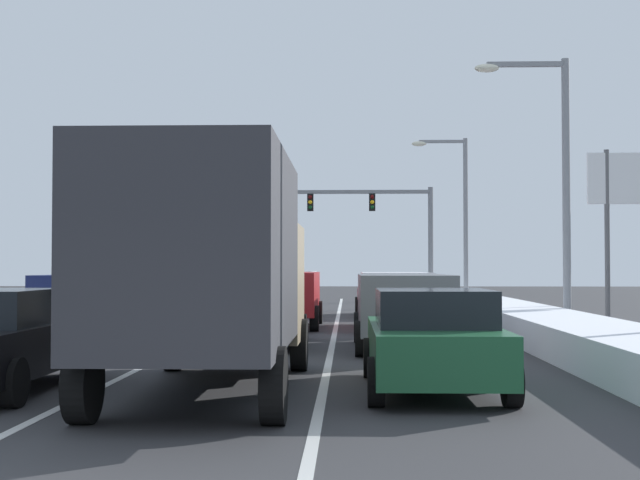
{
  "coord_description": "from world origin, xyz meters",
  "views": [
    {
      "loc": [
        2.08,
        -5.63,
        1.85
      ],
      "look_at": [
        0.79,
        34.94,
        3.06
      ],
      "focal_mm": 49.99,
      "sensor_mm": 36.0,
      "label": 1
    }
  ],
  "objects_px": {
    "sedan_green_right_lane_nearest": "(433,340)",
    "suv_gray_right_lane_second": "(403,304)",
    "street_lamp_right_mid": "(552,167)",
    "suv_navy_left_lane_second": "(106,303)",
    "suv_white_right_lane_third": "(395,295)",
    "street_lamp_right_far": "(458,205)",
    "sedan_gray_left_lane_fourth": "(204,296)",
    "sedan_maroon_right_lane_fourth": "(382,296)",
    "suv_red_center_lane_third": "(285,294)",
    "traffic_light_gantry": "(388,218)",
    "roadside_sign_right": "(639,197)",
    "box_truck_center_lane_nearest": "(210,263)",
    "suv_silver_center_lane_fourth": "(289,288)",
    "sedan_charcoal_center_lane_second": "(261,313)",
    "sedan_green_left_lane_third": "(163,303)"
  },
  "relations": [
    {
      "from": "street_lamp_right_far",
      "to": "sedan_green_right_lane_nearest",
      "type": "bearing_deg",
      "value": -97.76
    },
    {
      "from": "street_lamp_right_mid",
      "to": "roadside_sign_right",
      "type": "bearing_deg",
      "value": 40.99
    },
    {
      "from": "suv_gray_right_lane_second",
      "to": "sedan_maroon_right_lane_fourth",
      "type": "relative_size",
      "value": 1.09
    },
    {
      "from": "suv_white_right_lane_third",
      "to": "roadside_sign_right",
      "type": "relative_size",
      "value": 0.89
    },
    {
      "from": "traffic_light_gantry",
      "to": "street_lamp_right_far",
      "type": "distance_m",
      "value": 7.15
    },
    {
      "from": "suv_silver_center_lane_fourth",
      "to": "sedan_green_left_lane_third",
      "type": "xyz_separation_m",
      "value": [
        -3.23,
        -7.7,
        -0.25
      ]
    },
    {
      "from": "suv_white_right_lane_third",
      "to": "box_truck_center_lane_nearest",
      "type": "relative_size",
      "value": 0.68
    },
    {
      "from": "sedan_maroon_right_lane_fourth",
      "to": "street_lamp_right_far",
      "type": "xyz_separation_m",
      "value": [
        3.94,
        9.11,
        4.01
      ]
    },
    {
      "from": "sedan_charcoal_center_lane_second",
      "to": "suv_red_center_lane_third",
      "type": "distance_m",
      "value": 6.27
    },
    {
      "from": "sedan_charcoal_center_lane_second",
      "to": "suv_white_right_lane_third",
      "type": "bearing_deg",
      "value": 59.21
    },
    {
      "from": "traffic_light_gantry",
      "to": "suv_gray_right_lane_second",
      "type": "bearing_deg",
      "value": -91.93
    },
    {
      "from": "suv_white_right_lane_third",
      "to": "suv_navy_left_lane_second",
      "type": "distance_m",
      "value": 9.41
    },
    {
      "from": "sedan_green_right_lane_nearest",
      "to": "suv_gray_right_lane_second",
      "type": "distance_m",
      "value": 6.69
    },
    {
      "from": "suv_white_right_lane_third",
      "to": "suv_navy_left_lane_second",
      "type": "height_order",
      "value": "same"
    },
    {
      "from": "suv_white_right_lane_third",
      "to": "roadside_sign_right",
      "type": "height_order",
      "value": "roadside_sign_right"
    },
    {
      "from": "sedan_gray_left_lane_fourth",
      "to": "traffic_light_gantry",
      "type": "bearing_deg",
      "value": 65.6
    },
    {
      "from": "suv_white_right_lane_third",
      "to": "sedan_charcoal_center_lane_second",
      "type": "relative_size",
      "value": 1.09
    },
    {
      "from": "suv_white_right_lane_third",
      "to": "suv_navy_left_lane_second",
      "type": "xyz_separation_m",
      "value": [
        -6.89,
        -6.41,
        0.0
      ]
    },
    {
      "from": "sedan_gray_left_lane_fourth",
      "to": "suv_navy_left_lane_second",
      "type": "bearing_deg",
      "value": -91.18
    },
    {
      "from": "suv_red_center_lane_third",
      "to": "street_lamp_right_far",
      "type": "distance_m",
      "value": 17.3
    },
    {
      "from": "sedan_green_right_lane_nearest",
      "to": "suv_navy_left_lane_second",
      "type": "bearing_deg",
      "value": 134.75
    },
    {
      "from": "street_lamp_right_mid",
      "to": "suv_navy_left_lane_second",
      "type": "bearing_deg",
      "value": -156.25
    },
    {
      "from": "sedan_charcoal_center_lane_second",
      "to": "suv_silver_center_lane_fourth",
      "type": "height_order",
      "value": "suv_silver_center_lane_fourth"
    },
    {
      "from": "sedan_maroon_right_lane_fourth",
      "to": "sedan_charcoal_center_lane_second",
      "type": "height_order",
      "value": "same"
    },
    {
      "from": "sedan_maroon_right_lane_fourth",
      "to": "suv_red_center_lane_third",
      "type": "distance_m",
      "value": 6.98
    },
    {
      "from": "suv_gray_right_lane_second",
      "to": "street_lamp_right_mid",
      "type": "distance_m",
      "value": 7.71
    },
    {
      "from": "box_truck_center_lane_nearest",
      "to": "traffic_light_gantry",
      "type": "distance_m",
      "value": 36.33
    },
    {
      "from": "suv_gray_right_lane_second",
      "to": "roadside_sign_right",
      "type": "height_order",
      "value": "roadside_sign_right"
    },
    {
      "from": "street_lamp_right_mid",
      "to": "roadside_sign_right",
      "type": "height_order",
      "value": "street_lamp_right_mid"
    },
    {
      "from": "suv_silver_center_lane_fourth",
      "to": "street_lamp_right_mid",
      "type": "distance_m",
      "value": 12.54
    },
    {
      "from": "sedan_maroon_right_lane_fourth",
      "to": "suv_red_center_lane_third",
      "type": "height_order",
      "value": "suv_red_center_lane_third"
    },
    {
      "from": "suv_gray_right_lane_second",
      "to": "sedan_maroon_right_lane_fourth",
      "type": "bearing_deg",
      "value": 89.79
    },
    {
      "from": "suv_white_right_lane_third",
      "to": "sedan_green_left_lane_third",
      "type": "distance_m",
      "value": 6.89
    },
    {
      "from": "suv_gray_right_lane_second",
      "to": "street_lamp_right_far",
      "type": "relative_size",
      "value": 0.62
    },
    {
      "from": "sedan_green_right_lane_nearest",
      "to": "suv_silver_center_lane_fourth",
      "type": "xyz_separation_m",
      "value": [
        -3.53,
        20.72,
        0.25
      ]
    },
    {
      "from": "suv_gray_right_lane_second",
      "to": "sedan_gray_left_lane_fourth",
      "type": "distance_m",
      "value": 14.0
    },
    {
      "from": "suv_navy_left_lane_second",
      "to": "street_lamp_right_far",
      "type": "xyz_separation_m",
      "value": [
        10.73,
        22.23,
        3.76
      ]
    },
    {
      "from": "sedan_green_right_lane_nearest",
      "to": "suv_gray_right_lane_second",
      "type": "relative_size",
      "value": 0.92
    },
    {
      "from": "sedan_green_right_lane_nearest",
      "to": "street_lamp_right_mid",
      "type": "bearing_deg",
      "value": 69.17
    },
    {
      "from": "suv_gray_right_lane_second",
      "to": "sedan_gray_left_lane_fourth",
      "type": "bearing_deg",
      "value": 117.58
    },
    {
      "from": "suv_gray_right_lane_second",
      "to": "box_truck_center_lane_nearest",
      "type": "distance_m",
      "value": 7.89
    },
    {
      "from": "sedan_green_right_lane_nearest",
      "to": "street_lamp_right_far",
      "type": "relative_size",
      "value": 0.57
    },
    {
      "from": "box_truck_center_lane_nearest",
      "to": "traffic_light_gantry",
      "type": "bearing_deg",
      "value": 83.36
    },
    {
      "from": "traffic_light_gantry",
      "to": "street_lamp_right_mid",
      "type": "xyz_separation_m",
      "value": [
        3.54,
        -23.75,
        0.14
      ]
    },
    {
      "from": "suv_gray_right_lane_second",
      "to": "street_lamp_right_far",
      "type": "xyz_separation_m",
      "value": [
        3.99,
        22.37,
        3.76
      ]
    },
    {
      "from": "suv_white_right_lane_third",
      "to": "suv_silver_center_lane_fourth",
      "type": "height_order",
      "value": "same"
    },
    {
      "from": "sedan_maroon_right_lane_fourth",
      "to": "sedan_gray_left_lane_fourth",
      "type": "bearing_deg",
      "value": -172.53
    },
    {
      "from": "sedan_green_right_lane_nearest",
      "to": "box_truck_center_lane_nearest",
      "type": "bearing_deg",
      "value": -171.8
    },
    {
      "from": "street_lamp_right_far",
      "to": "roadside_sign_right",
      "type": "distance_m",
      "value": 14.91
    },
    {
      "from": "sedan_gray_left_lane_fourth",
      "to": "street_lamp_right_far",
      "type": "height_order",
      "value": "street_lamp_right_far"
    }
  ]
}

